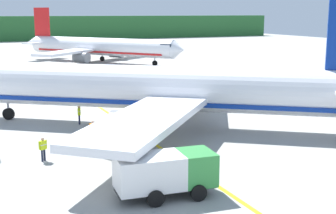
% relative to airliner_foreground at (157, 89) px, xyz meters
% --- Properties ---
extents(ground, '(240.00, 320.00, 0.20)m').
position_rel_airliner_foreground_xyz_m(ground, '(-3.42, 26.03, -3.49)').
color(ground, '#999993').
extents(airliner_foreground, '(35.72, 30.51, 11.90)m').
position_rel_airliner_foreground_xyz_m(airliner_foreground, '(0.00, 0.00, 0.00)').
color(airliner_foreground, white).
rests_on(airliner_foreground, ground).
extents(airliner_mid_apron, '(27.21, 31.77, 10.83)m').
position_rel_airliner_foreground_xyz_m(airliner_mid_apron, '(10.00, 54.33, -0.31)').
color(airliner_mid_apron, white).
rests_on(airliner_mid_apron, ground).
extents(service_truck_baggage, '(5.57, 2.77, 2.41)m').
position_rel_airliner_foreground_xyz_m(service_truck_baggage, '(-5.59, -14.69, -1.98)').
color(service_truck_baggage, '#338C3F').
rests_on(service_truck_baggage, ground).
extents(cargo_container_mid, '(2.37, 2.37, 2.07)m').
position_rel_airliner_foreground_xyz_m(cargo_container_mid, '(-6.28, -5.54, -2.41)').
color(cargo_container_mid, '#333338').
rests_on(cargo_container_mid, ground).
extents(crew_marshaller, '(0.59, 0.39, 1.65)m').
position_rel_airliner_foreground_xyz_m(crew_marshaller, '(-10.65, -5.65, -2.42)').
color(crew_marshaller, '#191E33').
rests_on(crew_marshaller, ground).
extents(crew_loader_left, '(0.37, 0.60, 1.72)m').
position_rel_airliner_foreground_xyz_m(crew_loader_left, '(-5.92, 3.85, -2.37)').
color(crew_loader_left, '#191E33').
rests_on(crew_loader_left, ground).
extents(crew_loader_right, '(0.47, 0.49, 1.78)m').
position_rel_airliner_foreground_xyz_m(crew_loader_right, '(-6.45, -2.78, -2.33)').
color(crew_loader_right, '#191E33').
rests_on(crew_loader_right, ground).
extents(crew_supervisor, '(0.50, 0.47, 1.67)m').
position_rel_airliner_foreground_xyz_m(crew_supervisor, '(-4.10, -4.68, -2.41)').
color(crew_supervisor, '#191E33').
rests_on(crew_supervisor, ground).
extents(apron_guide_line, '(0.30, 60.00, 0.01)m').
position_rel_airliner_foreground_xyz_m(apron_guide_line, '(-2.21, -4.67, -3.39)').
color(apron_guide_line, yellow).
rests_on(apron_guide_line, ground).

